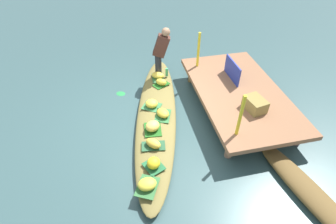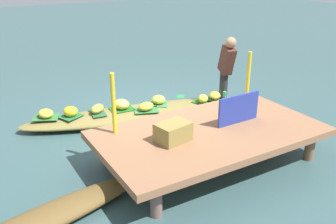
{
  "view_description": "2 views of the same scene",
  "coord_description": "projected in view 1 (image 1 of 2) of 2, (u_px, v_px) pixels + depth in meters",
  "views": [
    {
      "loc": [
        4.23,
        -0.68,
        3.95
      ],
      "look_at": [
        0.12,
        0.23,
        0.29
      ],
      "focal_mm": 28.5,
      "sensor_mm": 36.0,
      "label": 1
    },
    {
      "loc": [
        2.94,
        5.66,
        2.73
      ],
      "look_at": [
        -0.01,
        0.67,
        0.35
      ],
      "focal_mm": 39.67,
      "sensor_mm": 36.0,
      "label": 2
    }
  ],
  "objects": [
    {
      "name": "leaf_mat_7",
      "position": [
        153.0,
        146.0,
        4.97
      ],
      "size": [
        0.3,
        0.47,
        0.01
      ],
      "primitive_type": "cube",
      "rotation": [
        0.0,
        0.0,
        1.43
      ],
      "color": "#285634",
      "rests_on": "vendor_boat"
    },
    {
      "name": "market_banner",
      "position": [
        232.0,
        70.0,
        6.03
      ],
      "size": [
        0.73,
        0.05,
        0.44
      ],
      "primitive_type": "cube",
      "rotation": [
        0.0,
        0.0,
        0.02
      ],
      "color": "#273796",
      "rests_on": "dock_platform"
    },
    {
      "name": "leaf_mat_2",
      "position": [
        154.0,
        166.0,
        4.62
      ],
      "size": [
        0.43,
        0.41,
        0.01
      ],
      "primitive_type": "cube",
      "rotation": [
        0.0,
        0.0,
        0.41
      ],
      "color": "#236539",
      "rests_on": "vendor_boat"
    },
    {
      "name": "drifting_plant_1",
      "position": [
        121.0,
        94.0,
        6.54
      ],
      "size": [
        0.28,
        0.29,
        0.01
      ],
      "primitive_type": "ellipsoid",
      "rotation": [
        0.0,
        0.0,
        1.0
      ],
      "color": "#258642",
      "rests_on": "ground"
    },
    {
      "name": "vendor_boat",
      "position": [
        157.0,
        116.0,
        5.76
      ],
      "size": [
        4.69,
        1.83,
        0.21
      ],
      "primitive_type": "ellipsoid",
      "rotation": [
        0.0,
        0.0,
        -0.22
      ],
      "color": "olive",
      "rests_on": "ground"
    },
    {
      "name": "railing_post_east",
      "position": [
        241.0,
        116.0,
        4.54
      ],
      "size": [
        0.06,
        0.06,
        0.87
      ],
      "primitive_type": "cylinder",
      "color": "yellow",
      "rests_on": "dock_platform"
    },
    {
      "name": "leaf_mat_3",
      "position": [
        163.0,
        116.0,
        5.61
      ],
      "size": [
        0.51,
        0.44,
        0.01
      ],
      "primitive_type": "cube",
      "rotation": [
        0.0,
        0.0,
        2.79
      ],
      "color": "#31733C",
      "rests_on": "vendor_boat"
    },
    {
      "name": "leaf_mat_1",
      "position": [
        147.0,
        187.0,
        4.31
      ],
      "size": [
        0.53,
        0.48,
        0.01
      ],
      "primitive_type": "cube",
      "rotation": [
        0.0,
        0.0,
        2.68
      ],
      "color": "#346D37",
      "rests_on": "vendor_boat"
    },
    {
      "name": "banana_bunch_5",
      "position": [
        153.0,
        126.0,
        5.24
      ],
      "size": [
        0.38,
        0.39,
        0.18
      ],
      "primitive_type": "ellipsoid",
      "rotation": [
        0.0,
        0.0,
        5.32
      ],
      "color": "#F9CF56",
      "rests_on": "vendor_boat"
    },
    {
      "name": "vendor_person",
      "position": [
        161.0,
        49.0,
        6.35
      ],
      "size": [
        0.27,
        0.46,
        1.24
      ],
      "color": "#28282D",
      "rests_on": "vendor_boat"
    },
    {
      "name": "banana_bunch_1",
      "position": [
        147.0,
        184.0,
        4.26
      ],
      "size": [
        0.26,
        0.32,
        0.14
      ],
      "primitive_type": "ellipsoid",
      "rotation": [
        0.0,
        0.0,
        1.63
      ],
      "color": "gold",
      "rests_on": "vendor_boat"
    },
    {
      "name": "leaf_mat_0",
      "position": [
        158.0,
        78.0,
        6.68
      ],
      "size": [
        0.47,
        0.33,
        0.01
      ],
      "primitive_type": "cube",
      "rotation": [
        0.0,
        0.0,
        3.05
      ],
      "color": "#326439",
      "rests_on": "vendor_boat"
    },
    {
      "name": "moored_boat",
      "position": [
        313.0,
        197.0,
        4.3
      ],
      "size": [
        2.79,
        1.01,
        0.19
      ],
      "primitive_type": "ellipsoid",
      "rotation": [
        0.0,
        0.0,
        0.2
      ],
      "color": "brown",
      "rests_on": "ground"
    },
    {
      "name": "leaf_mat_5",
      "position": [
        153.0,
        129.0,
        5.3
      ],
      "size": [
        0.44,
        0.37,
        0.01
      ],
      "primitive_type": "cube",
      "rotation": [
        0.0,
        0.0,
        3.04
      ],
      "color": "#20611D",
      "rests_on": "vendor_boat"
    },
    {
      "name": "banana_bunch_2",
      "position": [
        154.0,
        163.0,
        4.56
      ],
      "size": [
        0.33,
        0.32,
        0.18
      ],
      "primitive_type": "ellipsoid",
      "rotation": [
        0.0,
        0.0,
        5.74
      ],
      "color": "yellow",
      "rests_on": "vendor_boat"
    },
    {
      "name": "dock_platform",
      "position": [
        239.0,
        93.0,
        5.84
      ],
      "size": [
        3.2,
        1.8,
        0.49
      ],
      "color": "#916244",
      "rests_on": "ground"
    },
    {
      "name": "canal_water",
      "position": [
        157.0,
        120.0,
        5.82
      ],
      "size": [
        40.0,
        40.0,
        0.0
      ],
      "primitive_type": "plane",
      "color": "#355354",
      "rests_on": "ground"
    },
    {
      "name": "banana_bunch_3",
      "position": [
        163.0,
        113.0,
        5.56
      ],
      "size": [
        0.38,
        0.34,
        0.14
      ],
      "primitive_type": "ellipsoid",
      "rotation": [
        0.0,
        0.0,
        3.54
      ],
      "color": "gold",
      "rests_on": "vendor_boat"
    },
    {
      "name": "produce_crate",
      "position": [
        255.0,
        104.0,
        5.26
      ],
      "size": [
        0.49,
        0.4,
        0.25
      ],
      "primitive_type": "cube",
      "rotation": [
        0.0,
        0.0,
        0.19
      ],
      "color": "olive",
      "rests_on": "dock_platform"
    },
    {
      "name": "banana_bunch_4",
      "position": [
        161.0,
        82.0,
        6.42
      ],
      "size": [
        0.31,
        0.33,
        0.15
      ],
      "primitive_type": "ellipsoid",
      "rotation": [
        0.0,
        0.0,
        0.93
      ],
      "color": "gold",
      "rests_on": "vendor_boat"
    },
    {
      "name": "leaf_mat_4",
      "position": [
        161.0,
        84.0,
        6.47
      ],
      "size": [
        0.39,
        0.45,
        0.01
      ],
      "primitive_type": "cube",
      "rotation": [
        0.0,
        0.0,
        2.07
      ],
      "color": "#1F601C",
      "rests_on": "vendor_boat"
    },
    {
      "name": "leaf_mat_6",
      "position": [
        152.0,
        106.0,
        5.84
      ],
      "size": [
        0.48,
        0.5,
        0.01
      ],
      "primitive_type": "cube",
      "rotation": [
        0.0,
        0.0,
        1.0
      ],
      "color": "#367744",
      "rests_on": "vendor_boat"
    },
    {
      "name": "banana_bunch_6",
      "position": [
        152.0,
        104.0,
        5.79
      ],
      "size": [
        0.32,
        0.34,
        0.16
      ],
      "primitive_type": "ellipsoid",
      "rotation": [
        0.0,
        0.0,
        1.25
      ],
      "color": "yellow",
      "rests_on": "vendor_boat"
    },
    {
      "name": "railing_post_west",
      "position": [
        198.0,
        50.0,
        6.31
      ],
      "size": [
        0.06,
        0.06,
        0.87
      ],
      "primitive_type": "cylinder",
      "color": "yellow",
      "rests_on": "dock_platform"
    },
    {
      "name": "banana_bunch_7",
      "position": [
        153.0,
        143.0,
        4.92
      ],
      "size": [
        0.36,
        0.35,
        0.15
      ],
      "primitive_type": "ellipsoid",
      "rotation": [
        0.0,
        0.0,
        3.89
      ],
      "color": "gold",
      "rests_on": "vendor_boat"
    },
    {
      "name": "water_bottle",
      "position": [
        167.0,
        72.0,
        6.69
      ],
      "size": [
        0.07,
        0.07,
        0.22
      ],
      "primitive_type": "cylinder",
      "color": "#46AC6D",
      "rests_on": "vendor_boat"
    },
    {
      "name": "banana_bunch_0",
      "position": [
        158.0,
        75.0,
        6.63
      ],
      "size": [
        0.35,
        0.38,
        0.15
      ],
      "primitive_type": "ellipsoid",
      "rotation": [
        0.0,
        0.0,
        4.16
      ],
      "color": "yellow",
      "rests_on": "vendor_boat"
    }
  ]
}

